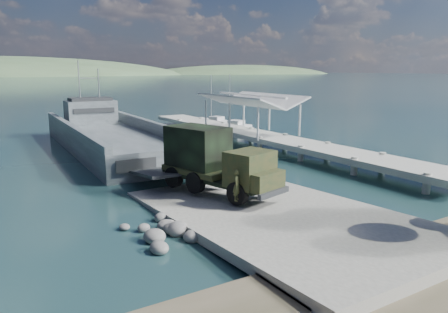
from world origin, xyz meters
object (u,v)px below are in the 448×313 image
Objects in this scene: landing_craft at (113,142)px; sailboat_far at (212,122)px; military_truck at (214,160)px; soldier at (237,192)px; pier at (257,130)px; sailboat_near at (230,126)px.

landing_craft reaches higher than sailboat_far.
military_truck is 3.70m from soldier.
pier is 14.76m from landing_craft.
sailboat_near is (17.92, 6.35, -0.39)m from landing_craft.
sailboat_far is at bearing 35.83° from landing_craft.
landing_craft is 4.48× the size of sailboat_far.
soldier is at bearing -141.10° from sailboat_near.
pier is at bearing -119.40° from sailboat_far.
pier is at bearing -18.00° from landing_craft.
military_truck is at bearing -133.41° from pier.
sailboat_far is at bearing 66.12° from sailboat_near.
landing_craft is 19.78m from military_truck.
landing_craft is at bearing 49.74° from soldier.
pier is at bearing -128.76° from sailboat_near.
landing_craft is 19.02m from sailboat_near.
sailboat_far is (18.33, 31.72, -2.03)m from military_truck.
sailboat_near is (17.86, 26.06, -2.02)m from military_truck.
sailboat_near reaches higher than pier.
sailboat_far is (0.48, 5.66, -0.01)m from sailboat_near.
sailboat_far is (18.96, 35.21, -0.97)m from soldier.
sailboat_near is 1.03× the size of sailboat_far.
military_truck is at bearing -134.43° from sailboat_far.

